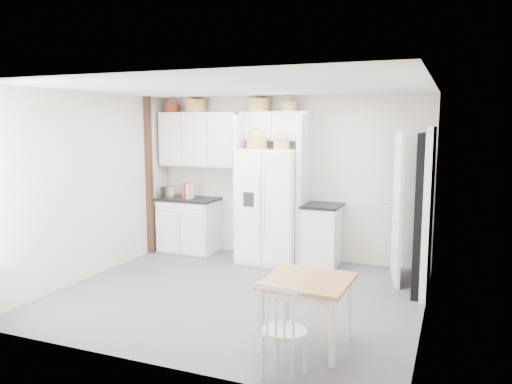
% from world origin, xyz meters
% --- Properties ---
extents(floor, '(4.50, 4.50, 0.00)m').
position_xyz_m(floor, '(0.00, 0.00, 0.00)').
color(floor, '#44424F').
rests_on(floor, ground).
extents(ceiling, '(4.50, 4.50, 0.00)m').
position_xyz_m(ceiling, '(0.00, 0.00, 2.60)').
color(ceiling, white).
rests_on(ceiling, wall_back).
extents(wall_back, '(4.50, 0.00, 4.50)m').
position_xyz_m(wall_back, '(0.00, 2.00, 1.30)').
color(wall_back, beige).
rests_on(wall_back, floor).
extents(wall_left, '(0.00, 4.00, 4.00)m').
position_xyz_m(wall_left, '(-2.25, 0.00, 1.30)').
color(wall_left, beige).
rests_on(wall_left, floor).
extents(wall_right, '(0.00, 4.00, 4.00)m').
position_xyz_m(wall_right, '(2.25, 0.00, 1.30)').
color(wall_right, beige).
rests_on(wall_right, floor).
extents(refrigerator, '(0.92, 0.74, 1.78)m').
position_xyz_m(refrigerator, '(-0.15, 1.62, 0.89)').
color(refrigerator, white).
rests_on(refrigerator, floor).
extents(base_cab_left, '(0.95, 0.60, 0.88)m').
position_xyz_m(base_cab_left, '(-1.66, 1.70, 0.44)').
color(base_cab_left, white).
rests_on(base_cab_left, floor).
extents(base_cab_right, '(0.52, 0.62, 0.91)m').
position_xyz_m(base_cab_right, '(0.66, 1.70, 0.45)').
color(base_cab_right, white).
rests_on(base_cab_right, floor).
extents(dining_table, '(0.83, 0.83, 0.67)m').
position_xyz_m(dining_table, '(1.23, -1.08, 0.34)').
color(dining_table, brown).
rests_on(dining_table, floor).
extents(windsor_chair, '(0.44, 0.41, 0.81)m').
position_xyz_m(windsor_chair, '(1.22, -1.75, 0.40)').
color(windsor_chair, white).
rests_on(windsor_chair, floor).
extents(counter_left, '(0.99, 0.64, 0.04)m').
position_xyz_m(counter_left, '(-1.66, 1.70, 0.90)').
color(counter_left, black).
rests_on(counter_left, base_cab_left).
extents(counter_right, '(0.56, 0.66, 0.04)m').
position_xyz_m(counter_right, '(0.66, 1.70, 0.93)').
color(counter_right, black).
rests_on(counter_right, base_cab_right).
extents(toaster, '(0.27, 0.16, 0.18)m').
position_xyz_m(toaster, '(-2.01, 1.65, 1.01)').
color(toaster, silver).
rests_on(toaster, counter_left).
extents(cookbook_red, '(0.07, 0.18, 0.27)m').
position_xyz_m(cookbook_red, '(-1.65, 1.62, 1.05)').
color(cookbook_red, '#A72F25').
rests_on(cookbook_red, counter_left).
extents(cookbook_cream, '(0.07, 0.17, 0.25)m').
position_xyz_m(cookbook_cream, '(-1.59, 1.62, 1.04)').
color(cookbook_cream, beige).
rests_on(cookbook_cream, counter_left).
extents(basket_upper_a, '(0.26, 0.26, 0.14)m').
position_xyz_m(basket_upper_a, '(-2.03, 1.83, 2.42)').
color(basket_upper_a, maroon).
rests_on(basket_upper_a, upper_cabinet).
extents(basket_upper_b, '(0.35, 0.35, 0.21)m').
position_xyz_m(basket_upper_b, '(-1.57, 1.83, 2.45)').
color(basket_upper_b, '#A38544').
rests_on(basket_upper_b, upper_cabinet).
extents(basket_bridge_a, '(0.36, 0.36, 0.20)m').
position_xyz_m(basket_bridge_a, '(-0.44, 1.83, 2.45)').
color(basket_bridge_a, '#A38544').
rests_on(basket_bridge_a, bridge_cabinet).
extents(basket_bridge_b, '(0.26, 0.26, 0.15)m').
position_xyz_m(basket_bridge_b, '(0.07, 1.83, 2.43)').
color(basket_bridge_b, '#A38544').
rests_on(basket_bridge_b, bridge_cabinet).
extents(basket_fridge_a, '(0.32, 0.32, 0.17)m').
position_xyz_m(basket_fridge_a, '(-0.35, 1.52, 1.86)').
color(basket_fridge_a, '#A38544').
rests_on(basket_fridge_a, refrigerator).
extents(basket_fridge_b, '(0.25, 0.25, 0.13)m').
position_xyz_m(basket_fridge_b, '(0.05, 1.52, 1.85)').
color(basket_fridge_b, '#A38544').
rests_on(basket_fridge_b, refrigerator).
extents(upper_cabinet, '(1.40, 0.34, 0.90)m').
position_xyz_m(upper_cabinet, '(-1.50, 1.83, 1.90)').
color(upper_cabinet, white).
rests_on(upper_cabinet, wall_back).
extents(bridge_cabinet, '(1.12, 0.34, 0.45)m').
position_xyz_m(bridge_cabinet, '(-0.15, 1.83, 2.12)').
color(bridge_cabinet, white).
rests_on(bridge_cabinet, wall_back).
extents(fridge_panel_left, '(0.08, 0.60, 2.30)m').
position_xyz_m(fridge_panel_left, '(-0.66, 1.70, 1.15)').
color(fridge_panel_left, white).
rests_on(fridge_panel_left, floor).
extents(fridge_panel_right, '(0.08, 0.60, 2.30)m').
position_xyz_m(fridge_panel_right, '(0.36, 1.70, 1.15)').
color(fridge_panel_right, white).
rests_on(fridge_panel_right, floor).
extents(trim_post, '(0.09, 0.09, 2.60)m').
position_xyz_m(trim_post, '(-2.20, 1.35, 1.30)').
color(trim_post, '#3F2614').
rests_on(trim_post, floor).
extents(doorway_void, '(0.18, 0.85, 2.05)m').
position_xyz_m(doorway_void, '(2.16, 1.00, 1.02)').
color(doorway_void, black).
rests_on(doorway_void, floor).
extents(door_slab, '(0.21, 0.79, 2.05)m').
position_xyz_m(door_slab, '(1.80, 1.33, 1.02)').
color(door_slab, white).
rests_on(door_slab, floor).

